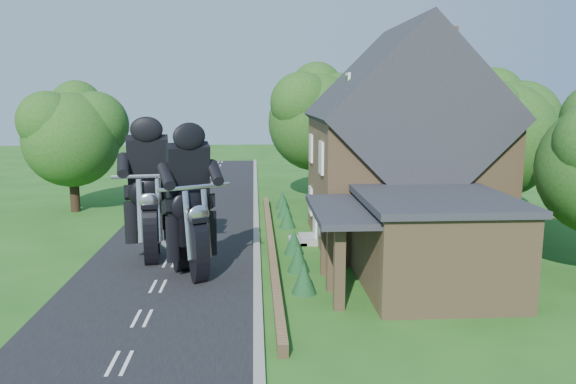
{
  "coord_description": "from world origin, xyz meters",
  "views": [
    {
      "loc": [
        3.58,
        -19.95,
        6.95
      ],
      "look_at": [
        5.03,
        3.95,
        2.8
      ],
      "focal_mm": 35.0,
      "sensor_mm": 36.0,
      "label": 1
    }
  ],
  "objects": [
    {
      "name": "road",
      "position": [
        0.0,
        0.0,
        0.01
      ],
      "size": [
        7.0,
        80.0,
        0.02
      ],
      "primitive_type": "cube",
      "color": "black",
      "rests_on": "ground"
    },
    {
      "name": "tree_behind_house",
      "position": [
        14.18,
        16.14,
        6.23
      ],
      "size": [
        7.81,
        7.2,
        10.08
      ],
      "color": "black",
      "rests_on": "ground"
    },
    {
      "name": "shrub_a",
      "position": [
        5.3,
        -1.0,
        0.55
      ],
      "size": [
        0.9,
        0.9,
        1.1
      ],
      "primitive_type": "cone",
      "color": "#12391C",
      "rests_on": "ground"
    },
    {
      "name": "kerb",
      "position": [
        3.65,
        0.0,
        0.06
      ],
      "size": [
        0.3,
        80.0,
        0.12
      ],
      "primitive_type": "cube",
      "color": "gray",
      "rests_on": "ground"
    },
    {
      "name": "shrub_f",
      "position": [
        5.3,
        14.0,
        0.55
      ],
      "size": [
        0.9,
        0.9,
        1.1
      ],
      "primitive_type": "cone",
      "color": "#12391C",
      "rests_on": "ground"
    },
    {
      "name": "shrub_d",
      "position": [
        5.3,
        9.0,
        0.55
      ],
      "size": [
        0.9,
        0.9,
        1.1
      ],
      "primitive_type": "cone",
      "color": "#12391C",
      "rests_on": "ground"
    },
    {
      "name": "motorcycle_follow",
      "position": [
        -0.83,
        3.49,
        0.91
      ],
      "size": [
        0.8,
        2.01,
        1.82
      ],
      "primitive_type": null,
      "rotation": [
        0.0,
        0.0,
        3.3
      ],
      "color": "black",
      "rests_on": "ground"
    },
    {
      "name": "garden_wall",
      "position": [
        4.3,
        5.0,
        0.2
      ],
      "size": [
        0.3,
        22.0,
        0.4
      ],
      "primitive_type": "cube",
      "color": "olive",
      "rests_on": "ground"
    },
    {
      "name": "tree_behind_left",
      "position": [
        8.16,
        17.13,
        5.73
      ],
      "size": [
        6.94,
        6.4,
        9.16
      ],
      "color": "black",
      "rests_on": "ground"
    },
    {
      "name": "house",
      "position": [
        10.49,
        6.0,
        4.34
      ],
      "size": [
        9.54,
        8.64,
        10.24
      ],
      "color": "olive",
      "rests_on": "ground"
    },
    {
      "name": "shrub_e",
      "position": [
        5.3,
        11.5,
        0.55
      ],
      "size": [
        0.9,
        0.9,
        1.1
      ],
      "primitive_type": "cone",
      "color": "#12391C",
      "rests_on": "ground"
    },
    {
      "name": "motorcycle_lead",
      "position": [
        1.1,
        1.02,
        0.89
      ],
      "size": [
        1.35,
        1.91,
        1.78
      ],
      "primitive_type": null,
      "rotation": [
        0.0,
        0.0,
        3.65
      ],
      "color": "black",
      "rests_on": "ground"
    },
    {
      "name": "tree_far_road",
      "position": [
        -6.86,
        14.11,
        4.84
      ],
      "size": [
        6.08,
        5.6,
        7.84
      ],
      "color": "black",
      "rests_on": "ground"
    },
    {
      "name": "tree_house_right",
      "position": [
        16.65,
        8.62,
        5.19
      ],
      "size": [
        6.51,
        6.0,
        8.4
      ],
      "color": "black",
      "rests_on": "ground"
    },
    {
      "name": "ground",
      "position": [
        0.0,
        0.0,
        0.0
      ],
      "size": [
        120.0,
        120.0,
        0.0
      ],
      "primitive_type": "plane",
      "color": "#205517",
      "rests_on": "ground"
    },
    {
      "name": "shrub_c",
      "position": [
        5.3,
        4.0,
        0.55
      ],
      "size": [
        0.9,
        0.9,
        1.1
      ],
      "primitive_type": "cone",
      "color": "#12391C",
      "rests_on": "ground"
    },
    {
      "name": "shrub_b",
      "position": [
        5.3,
        1.5,
        0.55
      ],
      "size": [
        0.9,
        0.9,
        1.1
      ],
      "primitive_type": "cone",
      "color": "#12391C",
      "rests_on": "ground"
    },
    {
      "name": "annex",
      "position": [
        9.87,
        -0.8,
        1.77
      ],
      "size": [
        7.05,
        5.94,
        3.44
      ],
      "color": "olive",
      "rests_on": "ground"
    }
  ]
}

